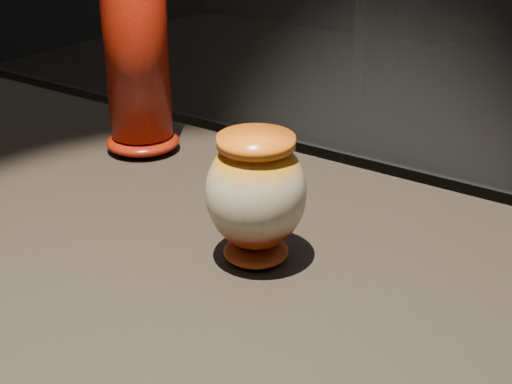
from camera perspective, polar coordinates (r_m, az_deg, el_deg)
display_plinth at (r=1.22m, az=-5.82°, el=-14.91°), size 2.00×0.80×0.90m
main_vase at (r=0.97m, az=0.00°, el=-0.18°), size 0.18×0.18×0.19m
tall_vase at (r=1.34m, az=-9.60°, el=11.93°), size 0.15×0.15×0.45m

